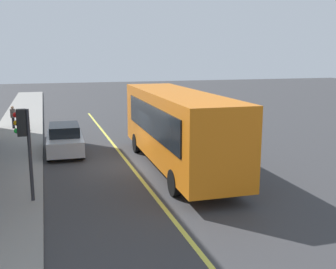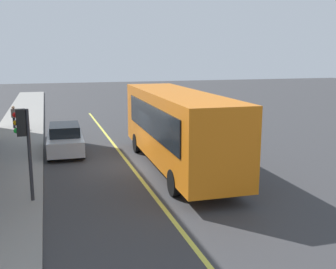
% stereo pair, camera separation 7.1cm
% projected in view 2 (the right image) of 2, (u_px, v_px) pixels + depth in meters
% --- Properties ---
extents(ground, '(120.00, 120.00, 0.00)m').
position_uv_depth(ground, '(130.00, 165.00, 18.88)').
color(ground, '#38383A').
extents(sidewalk, '(80.00, 3.11, 0.15)m').
position_uv_depth(sidewalk, '(6.00, 174.00, 17.30)').
color(sidewalk, gray).
rests_on(sidewalk, ground).
extents(lane_centre_stripe, '(36.00, 0.16, 0.01)m').
position_uv_depth(lane_centre_stripe, '(130.00, 165.00, 18.88)').
color(lane_centre_stripe, '#D8D14C').
rests_on(lane_centre_stripe, ground).
extents(bus, '(11.18, 2.81, 3.50)m').
position_uv_depth(bus, '(176.00, 126.00, 18.06)').
color(bus, orange).
rests_on(bus, ground).
extents(traffic_light, '(0.30, 0.52, 3.20)m').
position_uv_depth(traffic_light, '(23.00, 133.00, 13.41)').
color(traffic_light, '#2D2D33').
rests_on(traffic_light, sidewalk).
extents(car_silver, '(4.35, 1.96, 1.52)m').
position_uv_depth(car_silver, '(65.00, 139.00, 21.12)').
color(car_silver, '#B7BABF').
rests_on(car_silver, ground).
extents(pedestrian_at_corner, '(0.34, 0.34, 1.55)m').
position_uv_depth(pedestrian_at_corner, '(14.00, 115.00, 27.48)').
color(pedestrian_at_corner, black).
rests_on(pedestrian_at_corner, sidewalk).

